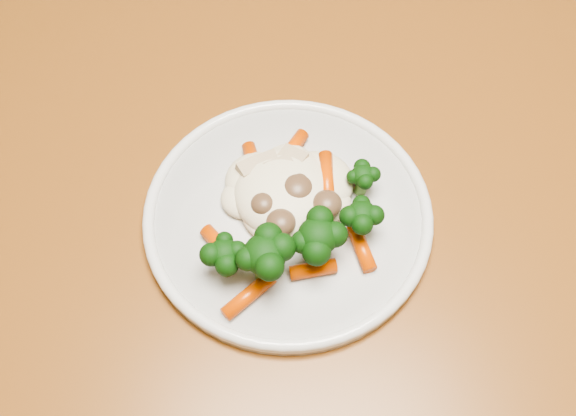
# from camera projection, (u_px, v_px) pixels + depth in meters

# --- Properties ---
(dining_table) EXTENTS (1.49, 1.25, 0.75)m
(dining_table) POSITION_uv_depth(u_px,v_px,m) (162.00, 265.00, 0.69)
(dining_table) COLOR brown
(dining_table) RESTS_ON ground
(plate) EXTENTS (0.24, 0.24, 0.01)m
(plate) POSITION_uv_depth(u_px,v_px,m) (288.00, 217.00, 0.61)
(plate) COLOR silver
(plate) RESTS_ON dining_table
(meal) EXTENTS (0.15, 0.17, 0.05)m
(meal) POSITION_uv_depth(u_px,v_px,m) (292.00, 213.00, 0.58)
(meal) COLOR #F5E8C4
(meal) RESTS_ON plate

